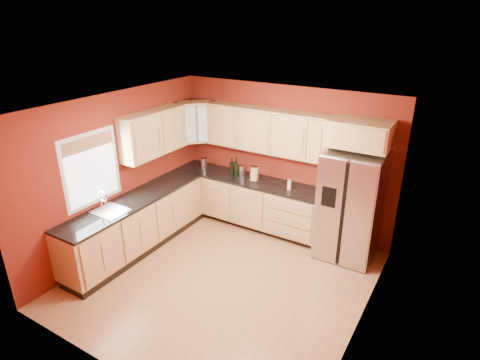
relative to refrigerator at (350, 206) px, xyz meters
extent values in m
plane|color=olive|center=(-1.35, -1.62, -0.89)|extent=(4.00, 4.00, 0.00)
plane|color=silver|center=(-1.35, -1.62, 1.71)|extent=(4.00, 4.00, 0.00)
cube|color=maroon|center=(-1.35, 0.38, 0.41)|extent=(4.00, 0.04, 2.60)
cube|color=maroon|center=(-1.35, -3.62, 0.41)|extent=(4.00, 0.04, 2.60)
cube|color=maroon|center=(-3.35, -1.62, 0.41)|extent=(0.04, 4.00, 2.60)
cube|color=maroon|center=(0.65, -1.62, 0.41)|extent=(0.04, 4.00, 2.60)
cube|color=#A58450|center=(-1.90, 0.07, -0.45)|extent=(2.90, 0.60, 0.88)
cube|color=#A58450|center=(-3.05, -1.62, -0.45)|extent=(0.60, 2.80, 0.88)
cube|color=black|center=(-1.90, 0.06, 0.01)|extent=(2.90, 0.62, 0.04)
cube|color=black|center=(-3.04, -1.62, 0.01)|extent=(0.62, 2.80, 0.04)
cube|color=#A58450|center=(-1.60, 0.21, 0.94)|extent=(2.30, 0.33, 0.75)
cube|color=#A58450|center=(-3.19, -0.90, 0.94)|extent=(0.33, 1.35, 0.75)
cube|color=#A58450|center=(-3.02, 0.04, 0.94)|extent=(0.67, 0.67, 0.75)
cube|color=#A58450|center=(0.00, 0.07, 1.16)|extent=(0.92, 0.60, 0.40)
cube|color=silver|center=(0.00, 0.00, 0.00)|extent=(0.90, 0.75, 1.78)
cube|color=white|center=(-3.33, -2.12, 0.66)|extent=(0.03, 0.90, 1.00)
cylinder|color=silver|center=(-2.89, 0.09, 0.13)|extent=(0.13, 0.13, 0.20)
cylinder|color=silver|center=(-2.04, 0.11, 0.13)|extent=(0.17, 0.17, 0.21)
cube|color=tan|center=(-1.75, 0.05, 0.15)|extent=(0.14, 0.13, 0.24)
cylinder|color=white|center=(-1.05, 0.00, 0.13)|extent=(0.08, 0.08, 0.19)
camera|label=1|loc=(1.44, -5.75, 2.82)|focal=30.00mm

